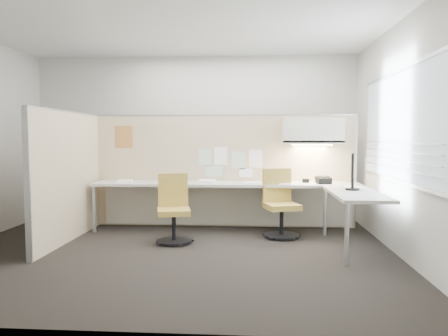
# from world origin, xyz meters

# --- Properties ---
(floor) EXTENTS (5.50, 4.50, 0.01)m
(floor) POSITION_xyz_m (0.00, 0.00, -0.01)
(floor) COLOR black
(floor) RESTS_ON ground
(ceiling) EXTENTS (5.50, 4.50, 0.01)m
(ceiling) POSITION_xyz_m (0.00, 0.00, 2.80)
(ceiling) COLOR white
(ceiling) RESTS_ON wall_back
(wall_back) EXTENTS (5.50, 0.02, 2.80)m
(wall_back) POSITION_xyz_m (0.00, 2.25, 1.40)
(wall_back) COLOR beige
(wall_back) RESTS_ON ground
(wall_front) EXTENTS (5.50, 0.02, 2.80)m
(wall_front) POSITION_xyz_m (0.00, -2.25, 1.40)
(wall_front) COLOR beige
(wall_front) RESTS_ON ground
(wall_right) EXTENTS (0.02, 4.50, 2.80)m
(wall_right) POSITION_xyz_m (2.75, 0.00, 1.40)
(wall_right) COLOR beige
(wall_right) RESTS_ON ground
(window_pane) EXTENTS (0.01, 2.80, 1.30)m
(window_pane) POSITION_xyz_m (2.73, 0.00, 1.55)
(window_pane) COLOR #93A2AB
(window_pane) RESTS_ON wall_right
(partition_back) EXTENTS (4.10, 0.06, 1.75)m
(partition_back) POSITION_xyz_m (0.55, 1.60, 0.88)
(partition_back) COLOR #C8B08A
(partition_back) RESTS_ON floor
(partition_left) EXTENTS (0.06, 2.20, 1.75)m
(partition_left) POSITION_xyz_m (-1.50, 0.50, 0.88)
(partition_left) COLOR #C8B08A
(partition_left) RESTS_ON floor
(desk) EXTENTS (4.00, 2.07, 0.73)m
(desk) POSITION_xyz_m (0.93, 1.13, 0.60)
(desk) COLOR beige
(desk) RESTS_ON floor
(overhead_bin) EXTENTS (0.90, 0.36, 0.38)m
(overhead_bin) POSITION_xyz_m (1.90, 1.39, 1.51)
(overhead_bin) COLOR beige
(overhead_bin) RESTS_ON partition_back
(task_light_strip) EXTENTS (0.60, 0.06, 0.02)m
(task_light_strip) POSITION_xyz_m (1.90, 1.39, 1.30)
(task_light_strip) COLOR #FFEABF
(task_light_strip) RESTS_ON overhead_bin
(pinned_papers) EXTENTS (1.01, 0.00, 0.47)m
(pinned_papers) POSITION_xyz_m (0.63, 1.57, 1.03)
(pinned_papers) COLOR #8CBF8C
(pinned_papers) RESTS_ON partition_back
(poster) EXTENTS (0.28, 0.00, 0.35)m
(poster) POSITION_xyz_m (-1.05, 1.57, 1.42)
(poster) COLOR orange
(poster) RESTS_ON partition_back
(chair_left) EXTENTS (0.51, 0.52, 0.91)m
(chair_left) POSITION_xyz_m (-0.05, 0.49, 0.43)
(chair_left) COLOR black
(chair_left) RESTS_ON floor
(chair_right) EXTENTS (0.55, 0.57, 0.95)m
(chair_right) POSITION_xyz_m (1.40, 0.92, 0.44)
(chair_right) COLOR black
(chair_right) RESTS_ON floor
(monitor) EXTENTS (0.19, 0.44, 0.47)m
(monitor) POSITION_xyz_m (2.30, 0.44, 1.00)
(monitor) COLOR black
(monitor) RESTS_ON desk
(phone) EXTENTS (0.24, 0.22, 0.12)m
(phone) POSITION_xyz_m (2.05, 1.22, 0.78)
(phone) COLOR black
(phone) RESTS_ON desk
(stapler) EXTENTS (0.14, 0.09, 0.05)m
(stapler) POSITION_xyz_m (1.41, 1.30, 0.76)
(stapler) COLOR black
(stapler) RESTS_ON desk
(tape_dispenser) EXTENTS (0.10, 0.06, 0.06)m
(tape_dispenser) POSITION_xyz_m (1.81, 1.34, 0.76)
(tape_dispenser) COLOR black
(tape_dispenser) RESTS_ON desk
(coat_hook) EXTENTS (0.18, 0.45, 1.34)m
(coat_hook) POSITION_xyz_m (-1.58, -0.18, 1.42)
(coat_hook) COLOR silver
(coat_hook) RESTS_ON partition_left
(paper_stack_0) EXTENTS (0.29, 0.35, 0.03)m
(paper_stack_0) POSITION_xyz_m (-0.93, 1.22, 0.74)
(paper_stack_0) COLOR white
(paper_stack_0) RESTS_ON desk
(paper_stack_1) EXTENTS (0.24, 0.31, 0.04)m
(paper_stack_1) POSITION_xyz_m (0.32, 1.22, 0.75)
(paper_stack_1) COLOR white
(paper_stack_1) RESTS_ON desk
(paper_stack_2) EXTENTS (0.26, 0.32, 0.01)m
(paper_stack_2) POSITION_xyz_m (1.02, 1.24, 0.74)
(paper_stack_2) COLOR white
(paper_stack_2) RESTS_ON desk
(paper_stack_3) EXTENTS (0.26, 0.32, 0.02)m
(paper_stack_3) POSITION_xyz_m (1.45, 1.19, 0.74)
(paper_stack_3) COLOR white
(paper_stack_3) RESTS_ON desk
(paper_stack_4) EXTENTS (0.26, 0.32, 0.02)m
(paper_stack_4) POSITION_xyz_m (2.35, 0.67, 0.74)
(paper_stack_4) COLOR white
(paper_stack_4) RESTS_ON desk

